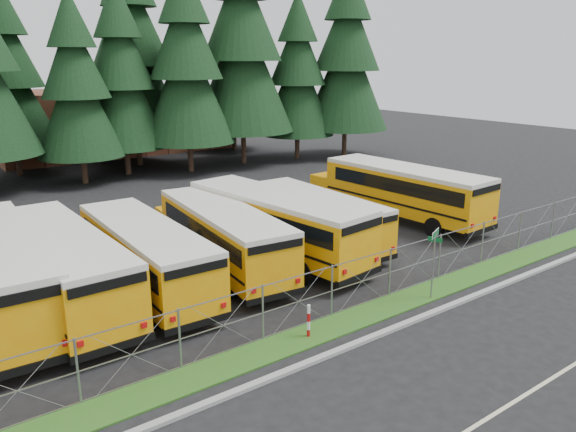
% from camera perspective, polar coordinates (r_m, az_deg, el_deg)
% --- Properties ---
extents(ground, '(120.00, 120.00, 0.00)m').
position_cam_1_polar(ground, '(22.13, 4.67, -8.53)').
color(ground, black).
rests_on(ground, ground).
extents(curb, '(50.00, 0.25, 0.12)m').
position_cam_1_polar(curb, '(20.13, 10.60, -11.20)').
color(curb, gray).
rests_on(curb, ground).
extents(grass_verge, '(50.00, 1.40, 0.06)m').
position_cam_1_polar(grass_verge, '(21.00, 7.77, -9.95)').
color(grass_verge, '#204E16').
rests_on(grass_verge, ground).
extents(road_lane_line, '(50.00, 0.12, 0.01)m').
position_cam_1_polar(road_lane_line, '(17.70, 22.74, -16.55)').
color(road_lane_line, beige).
rests_on(road_lane_line, ground).
extents(chainlink_fence, '(44.00, 0.10, 2.00)m').
position_cam_1_polar(chainlink_fence, '(21.06, 6.54, -6.93)').
color(chainlink_fence, gray).
rests_on(chainlink_fence, ground).
extents(brick_building, '(22.00, 10.00, 6.00)m').
position_cam_1_polar(brick_building, '(58.69, -17.36, 9.23)').
color(brick_building, brown).
rests_on(brick_building, ground).
extents(bus_2, '(2.81, 11.53, 3.02)m').
position_cam_1_polar(bus_2, '(22.68, -22.12, -4.97)').
color(bus_2, orange).
rests_on(bus_2, ground).
extents(bus_3, '(2.90, 10.89, 2.84)m').
position_cam_1_polar(bus_3, '(23.22, -14.52, -4.03)').
color(bus_3, orange).
rests_on(bus_3, ground).
extents(bus_4, '(3.74, 11.13, 2.86)m').
position_cam_1_polar(bus_4, '(24.95, -6.88, -2.19)').
color(bus_4, orange).
rests_on(bus_4, ground).
extents(bus_5, '(4.17, 12.01, 3.08)m').
position_cam_1_polar(bus_5, '(26.16, -1.76, -0.97)').
color(bus_5, orange).
rests_on(bus_5, ground).
extents(bus_6, '(2.61, 10.11, 2.64)m').
position_cam_1_polar(bus_6, '(28.04, 2.65, -0.28)').
color(bus_6, orange).
rests_on(bus_6, ground).
extents(bus_east, '(3.46, 12.03, 3.12)m').
position_cam_1_polar(bus_east, '(32.94, 11.21, 2.32)').
color(bus_east, orange).
rests_on(bus_east, ground).
extents(street_sign, '(0.78, 0.51, 2.81)m').
position_cam_1_polar(street_sign, '(22.16, 14.64, -3.33)').
color(street_sign, gray).
rests_on(street_sign, ground).
extents(striped_bollard, '(0.11, 0.11, 1.20)m').
position_cam_1_polar(striped_bollard, '(19.10, 2.10, -10.65)').
color(striped_bollard, '#B20C0C').
rests_on(striped_bollard, ground).
extents(conifer_4, '(6.24, 6.24, 13.81)m').
position_cam_1_polar(conifer_4, '(43.76, -20.72, 12.02)').
color(conifer_4, black).
rests_on(conifer_4, ground).
extents(conifer_5, '(6.72, 6.72, 14.85)m').
position_cam_1_polar(conifer_5, '(46.13, -16.58, 13.18)').
color(conifer_5, black).
rests_on(conifer_5, ground).
extents(conifer_6, '(7.41, 7.41, 16.39)m').
position_cam_1_polar(conifer_6, '(46.17, -10.29, 14.53)').
color(conifer_6, black).
rests_on(conifer_6, ground).
extents(conifer_7, '(8.76, 8.76, 19.36)m').
position_cam_1_polar(conifer_7, '(49.29, -4.74, 16.52)').
color(conifer_7, black).
rests_on(conifer_7, ground).
extents(conifer_8, '(6.65, 6.65, 14.72)m').
position_cam_1_polar(conifer_8, '(51.75, 0.97, 13.97)').
color(conifer_8, black).
rests_on(conifer_8, ground).
extents(conifer_9, '(7.86, 7.86, 17.39)m').
position_cam_1_polar(conifer_9, '(53.26, 5.96, 15.38)').
color(conifer_9, black).
rests_on(conifer_9, ground).
extents(conifer_11, '(6.85, 6.85, 15.15)m').
position_cam_1_polar(conifer_11, '(48.82, -26.62, 12.48)').
color(conifer_11, black).
rests_on(conifer_11, ground).
extents(conifer_12, '(8.35, 8.35, 18.47)m').
position_cam_1_polar(conifer_12, '(49.97, -15.55, 15.50)').
color(conifer_12, black).
rests_on(conifer_12, ground).
extents(conifer_13, '(6.96, 6.96, 15.40)m').
position_cam_1_polar(conifer_13, '(56.93, -5.66, 14.42)').
color(conifer_13, black).
rests_on(conifer_13, ground).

